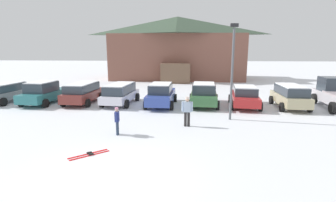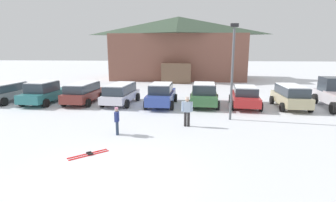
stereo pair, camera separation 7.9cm
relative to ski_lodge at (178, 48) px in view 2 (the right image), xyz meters
The scene contains 14 objects.
ground 29.71m from the ski_lodge, 92.43° to the right, with size 160.00×160.00×0.00m, color silver.
ski_lodge is the anchor object (origin of this frame).
parked_grey_wagon 22.49m from the ski_lodge, 126.40° to the right, with size 2.44×4.53×1.52m.
parked_teal_hatchback 20.96m from the ski_lodge, 118.40° to the right, with size 2.45×4.51×1.75m.
parked_maroon_van 19.46m from the ski_lodge, 110.75° to the right, with size 2.31×4.41×1.62m.
parked_white_suv 18.66m from the ski_lodge, 101.97° to the right, with size 2.45×4.56×1.59m.
parked_blue_hatchback 18.59m from the ski_lodge, 91.84° to the right, with size 2.25×4.72×1.71m.
parked_green_coupe 18.50m from the ski_lodge, 81.70° to the right, with size 2.45×4.50×1.72m.
parked_red_sedan 19.40m from the ski_lodge, 72.92° to the right, with size 2.50×4.52×1.56m.
parked_beige_suv 20.71m from the ski_lodge, 64.45° to the right, with size 2.14×4.08×1.68m.
skier_adult_in_blue_parka 23.78m from the ski_lodge, 86.69° to the right, with size 0.62×0.25×1.67m.
skier_teen_in_navy_coat 25.52m from the ski_lodge, 94.83° to the right, with size 0.24×0.52×1.41m.
pair_of_skis 28.23m from the ski_lodge, 95.42° to the right, with size 1.45×1.31×0.08m.
lamp_post 22.28m from the ski_lodge, 79.68° to the right, with size 0.44×0.24×5.66m.
Camera 2 is at (2.60, -8.21, 4.29)m, focal length 28.00 mm.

